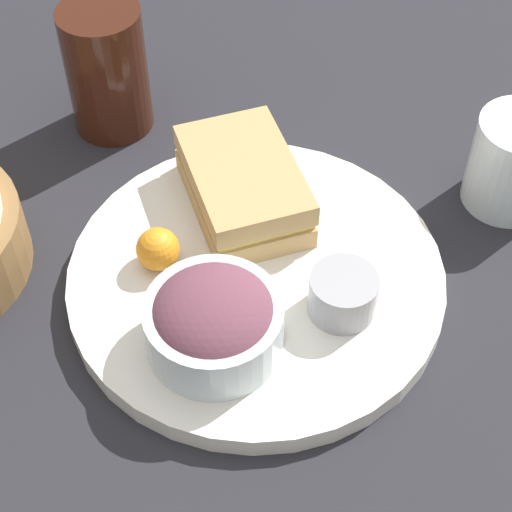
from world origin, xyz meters
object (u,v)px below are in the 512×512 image
object	(u,v)px
plate	(256,279)
dressing_cup	(343,294)
salad_bowl	(214,322)
sandwich	(244,186)
drink_glass	(107,70)

from	to	relation	value
plate	dressing_cup	xyz separation A→B (m)	(-0.04, -0.07, 0.03)
salad_bowl	dressing_cup	world-z (taller)	salad_bowl
sandwich	dressing_cup	distance (m)	0.14
dressing_cup	sandwich	bearing A→B (deg)	35.75
plate	sandwich	size ratio (longest dim) A/B	2.03
plate	dressing_cup	distance (m)	0.08
salad_bowl	drink_glass	xyz separation A→B (m)	(0.28, 0.11, 0.02)
plate	salad_bowl	distance (m)	0.09
plate	dressing_cup	size ratio (longest dim) A/B	5.76
sandwich	dressing_cup	world-z (taller)	sandwich
plate	sandwich	bearing A→B (deg)	9.08
salad_bowl	dressing_cup	xyz separation A→B (m)	(0.04, -0.10, -0.01)
sandwich	dressing_cup	bearing A→B (deg)	-144.25
drink_glass	salad_bowl	bearing A→B (deg)	-157.76
dressing_cup	drink_glass	xyz separation A→B (m)	(0.24, 0.21, 0.03)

